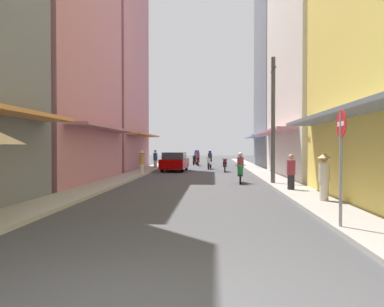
# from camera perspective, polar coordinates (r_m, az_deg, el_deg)

# --- Properties ---
(ground_plane) EXTENTS (111.67, 111.67, 0.00)m
(ground_plane) POSITION_cam_1_polar(r_m,az_deg,el_deg) (25.39, 1.31, -3.17)
(ground_plane) COLOR #424244
(sidewalk_left) EXTENTS (1.53, 58.76, 0.12)m
(sidewalk_left) POSITION_cam_1_polar(r_m,az_deg,el_deg) (25.89, -8.23, -2.97)
(sidewalk_left) COLOR #ADA89E
(sidewalk_left) RESTS_ON ground
(sidewalk_right) EXTENTS (1.53, 58.76, 0.12)m
(sidewalk_right) POSITION_cam_1_polar(r_m,az_deg,el_deg) (25.59, 10.96, -3.02)
(sidewalk_right) COLOR #9E9991
(sidewalk_right) RESTS_ON ground
(building_left_mid) EXTENTS (7.05, 9.89, 12.89)m
(building_left_mid) POSITION_cam_1_polar(r_m,az_deg,el_deg) (21.16, -22.42, 13.46)
(building_left_mid) COLOR #B7727F
(building_left_mid) RESTS_ON ground
(building_left_far) EXTENTS (7.05, 9.33, 16.10)m
(building_left_far) POSITION_cam_1_polar(r_m,az_deg,el_deg) (30.85, -13.93, 12.56)
(building_left_far) COLOR #B7727F
(building_left_far) RESTS_ON ground
(building_right_mid) EXTENTS (7.05, 11.39, 14.15)m
(building_right_mid) POSITION_cam_1_polar(r_m,az_deg,el_deg) (24.79, 20.57, 13.09)
(building_right_mid) COLOR silver
(building_right_mid) RESTS_ON ground
(building_right_far) EXTENTS (7.05, 9.11, 16.85)m
(building_right_far) POSITION_cam_1_polar(r_m,az_deg,el_deg) (35.12, 15.36, 11.74)
(building_right_far) COLOR slate
(building_right_far) RESTS_ON ground
(motorbike_orange) EXTENTS (0.63, 1.79, 0.96)m
(motorbike_orange) POSITION_cam_1_polar(r_m,az_deg,el_deg) (40.55, 0.46, -0.90)
(motorbike_orange) COLOR black
(motorbike_orange) RESTS_ON ground
(motorbike_maroon) EXTENTS (0.55, 1.81, 0.96)m
(motorbike_maroon) POSITION_cam_1_polar(r_m,az_deg,el_deg) (27.62, 5.13, -1.79)
(motorbike_maroon) COLOR black
(motorbike_maroon) RESTS_ON ground
(motorbike_green) EXTENTS (0.55, 1.81, 1.58)m
(motorbike_green) POSITION_cam_1_polar(r_m,az_deg,el_deg) (18.93, 7.52, -2.47)
(motorbike_green) COLOR black
(motorbike_green) RESTS_ON ground
(motorbike_red) EXTENTS (0.55, 1.81, 1.58)m
(motorbike_red) POSITION_cam_1_polar(r_m,az_deg,el_deg) (36.04, 0.90, -0.82)
(motorbike_red) COLOR black
(motorbike_red) RESTS_ON ground
(motorbike_black) EXTENTS (0.62, 1.79, 1.58)m
(motorbike_black) POSITION_cam_1_polar(r_m,az_deg,el_deg) (38.41, 0.53, -0.71)
(motorbike_black) COLOR black
(motorbike_black) RESTS_ON ground
(motorbike_white) EXTENTS (0.55, 1.81, 1.58)m
(motorbike_white) POSITION_cam_1_polar(r_m,az_deg,el_deg) (30.85, 2.76, -1.12)
(motorbike_white) COLOR black
(motorbike_white) RESTS_ON ground
(parked_car) EXTENTS (1.92, 4.17, 1.45)m
(parked_car) POSITION_cam_1_polar(r_m,az_deg,el_deg) (28.04, -2.71, -1.26)
(parked_car) COLOR #8C0000
(parked_car) RESTS_ON ground
(pedestrian_midway) EXTENTS (0.44, 0.44, 1.62)m
(pedestrian_midway) POSITION_cam_1_polar(r_m,az_deg,el_deg) (24.56, -7.81, -1.18)
(pedestrian_midway) COLOR beige
(pedestrian_midway) RESTS_ON ground
(pedestrian_crossing) EXTENTS (0.34, 0.34, 1.56)m
(pedestrian_crossing) POSITION_cam_1_polar(r_m,az_deg,el_deg) (15.49, 15.12, -2.99)
(pedestrian_crossing) COLOR #262628
(pedestrian_crossing) RESTS_ON ground
(pedestrian_far) EXTENTS (0.34, 0.34, 1.62)m
(pedestrian_far) POSITION_cam_1_polar(r_m,az_deg,el_deg) (30.53, -5.70, -0.95)
(pedestrian_far) COLOR beige
(pedestrian_far) RESTS_ON ground
(pedestrian_foreground) EXTENTS (0.44, 0.44, 1.65)m
(pedestrian_foreground) POSITION_cam_1_polar(r_m,az_deg,el_deg) (12.59, 19.82, -3.23)
(pedestrian_foreground) COLOR beige
(pedestrian_foreground) RESTS_ON ground
(utility_pole) EXTENTS (0.20, 1.20, 6.17)m
(utility_pole) POSITION_cam_1_polar(r_m,az_deg,el_deg) (18.17, 12.47, 5.12)
(utility_pole) COLOR #4C4C4F
(utility_pole) RESTS_ON ground
(street_sign_no_entry) EXTENTS (0.07, 0.60, 2.65)m
(street_sign_no_entry) POSITION_cam_1_polar(r_m,az_deg,el_deg) (8.59, 22.12, 0.08)
(street_sign_no_entry) COLOR gray
(street_sign_no_entry) RESTS_ON ground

